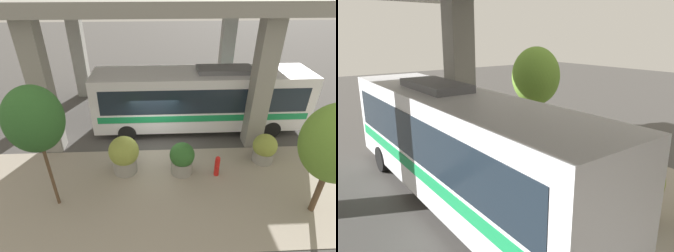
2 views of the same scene
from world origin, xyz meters
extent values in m
plane|color=#474442|center=(0.00, 0.00, 0.00)|extent=(80.00, 80.00, 0.00)
cube|color=gray|center=(-3.00, 0.00, 0.01)|extent=(6.00, 40.00, 0.02)
cube|color=gray|center=(0.50, -5.28, 3.32)|extent=(0.90, 0.90, 6.65)
cube|color=silver|center=(2.19, -2.67, 1.98)|extent=(2.57, 11.96, 3.07)
cube|color=#19232D|center=(2.19, -2.67, 2.35)|extent=(2.61, 11.01, 1.35)
cube|color=#198C4C|center=(2.19, -2.67, 1.37)|extent=(2.61, 11.36, 0.37)
cube|color=slate|center=(2.19, -3.86, 3.64)|extent=(1.29, 2.99, 0.24)
cylinder|color=black|center=(0.98, 1.52, 0.50)|extent=(0.28, 1.00, 1.00)
cylinder|color=black|center=(0.98, -6.55, 0.50)|extent=(0.28, 1.00, 1.00)
cylinder|color=black|center=(3.40, -6.55, 0.50)|extent=(0.28, 1.00, 1.00)
cylinder|color=red|center=(-2.07, -2.83, 0.45)|extent=(0.23, 0.23, 0.89)
sphere|color=red|center=(-2.07, -2.83, 0.96)|extent=(0.22, 0.22, 0.22)
cylinder|color=red|center=(-2.24, -2.83, 0.58)|extent=(0.14, 0.10, 0.10)
cylinder|color=red|center=(-1.90, -2.83, 0.58)|extent=(0.14, 0.10, 0.10)
cylinder|color=gray|center=(-1.79, -1.24, 0.35)|extent=(1.02, 1.02, 0.71)
sphere|color=#2D6028|center=(-1.79, -1.24, 1.02)|extent=(1.15, 1.15, 1.15)
sphere|color=#BF334C|center=(-1.66, -1.35, 0.85)|extent=(0.36, 0.36, 0.36)
cylinder|color=gray|center=(-1.59, 1.41, 0.39)|extent=(1.10, 1.10, 0.79)
sphere|color=olive|center=(-1.59, 1.41, 1.17)|extent=(1.39, 1.39, 1.39)
sphere|color=orange|center=(-1.45, 1.30, 0.94)|extent=(0.39, 0.39, 0.39)
cylinder|color=gray|center=(-1.13, -5.34, 0.31)|extent=(1.01, 1.01, 0.61)
sphere|color=olive|center=(-1.13, -5.34, 0.93)|extent=(1.15, 1.15, 1.15)
sphere|color=#993F8C|center=(-1.00, -5.44, 0.76)|extent=(0.35, 0.35, 0.35)
cylinder|color=brown|center=(-4.29, -6.21, 1.25)|extent=(0.22, 0.22, 2.50)
ellipsoid|color=olive|center=(-4.29, -6.21, 3.22)|extent=(2.40, 2.40, 2.89)
camera|label=1|loc=(-11.27, -0.16, 8.28)|focal=28.00mm
camera|label=2|loc=(6.68, 6.05, 5.25)|focal=35.00mm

